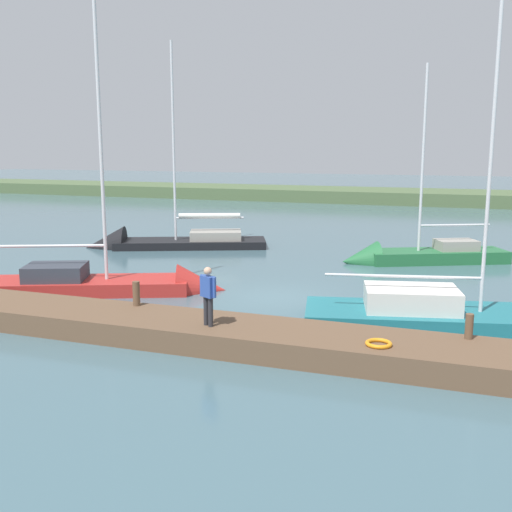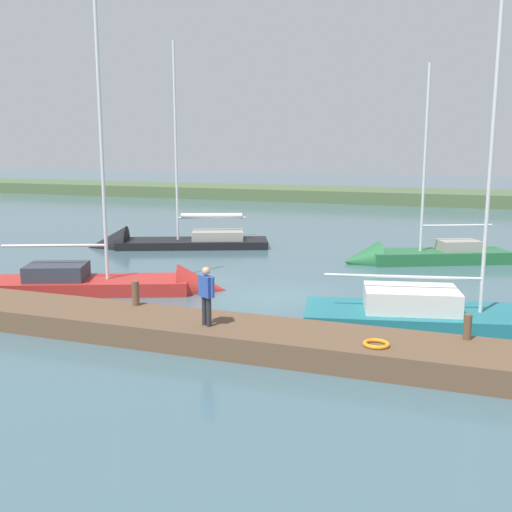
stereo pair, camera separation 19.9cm
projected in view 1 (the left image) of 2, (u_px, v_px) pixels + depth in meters
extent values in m
plane|color=#42606B|center=(274.00, 297.00, 21.98)|extent=(200.00, 200.00, 0.00)
cube|color=#4C603D|center=(398.00, 202.00, 59.51)|extent=(180.00, 8.00, 2.40)
cube|color=brown|center=(212.00, 333.00, 16.72)|extent=(19.30, 2.36, 0.64)
cylinder|color=brown|center=(469.00, 326.00, 15.15)|extent=(0.20, 0.20, 0.65)
cylinder|color=brown|center=(136.00, 294.00, 18.31)|extent=(0.22, 0.22, 0.76)
torus|color=orange|center=(379.00, 344.00, 14.68)|extent=(0.66, 0.66, 0.10)
cube|color=#236638|center=(436.00, 260.00, 28.64)|extent=(6.74, 4.51, 0.93)
cone|color=#236638|center=(360.00, 261.00, 28.27)|extent=(2.33, 2.42, 1.88)
cube|color=gray|center=(456.00, 245.00, 28.61)|extent=(2.23, 1.95, 0.48)
cylinder|color=silver|center=(423.00, 159.00, 27.69)|extent=(0.13, 0.13, 8.61)
cylinder|color=silver|center=(455.00, 225.00, 28.43)|extent=(3.17, 1.58, 0.10)
cube|color=black|center=(191.00, 247.00, 32.89)|extent=(8.44, 5.29, 0.80)
cone|color=black|center=(105.00, 248.00, 32.65)|extent=(2.84, 2.96, 2.34)
cube|color=gray|center=(216.00, 235.00, 32.84)|extent=(3.22, 2.65, 0.48)
cylinder|color=silver|center=(174.00, 143.00, 31.83)|extent=(0.13, 0.13, 10.47)
cylinder|color=silver|center=(210.00, 218.00, 32.65)|extent=(3.48, 1.53, 0.11)
cylinder|color=silver|center=(209.00, 216.00, 32.63)|extent=(3.20, 1.53, 0.27)
cube|color=#1E6B75|center=(447.00, 323.00, 18.68)|extent=(9.17, 4.47, 0.85)
cube|color=silver|center=(411.00, 299.00, 18.67)|extent=(3.18, 2.41, 0.69)
cylinder|color=silver|center=(491.00, 162.00, 17.66)|extent=(0.11, 0.11, 9.13)
cylinder|color=silver|center=(403.00, 276.00, 18.58)|extent=(4.71, 1.15, 0.09)
cube|color=#B22823|center=(86.00, 292.00, 22.72)|extent=(7.92, 4.88, 0.99)
cone|color=#B22823|center=(202.00, 290.00, 22.96)|extent=(2.50, 2.61, 2.05)
cube|color=#333842|center=(56.00, 272.00, 22.51)|extent=(2.63, 2.33, 0.58)
cylinder|color=silver|center=(101.00, 144.00, 21.76)|extent=(0.13, 0.13, 10.06)
cylinder|color=silver|center=(53.00, 246.00, 22.33)|extent=(3.62, 1.60, 0.11)
cylinder|color=#28282D|center=(206.00, 311.00, 16.31)|extent=(0.14, 0.14, 0.81)
cylinder|color=#28282D|center=(211.00, 312.00, 16.16)|extent=(0.14, 0.14, 0.81)
cube|color=#2D4C9E|center=(208.00, 287.00, 16.11)|extent=(0.49, 0.40, 0.58)
sphere|color=tan|center=(208.00, 271.00, 16.03)|extent=(0.22, 0.22, 0.22)
cylinder|color=#2D4C9E|center=(202.00, 284.00, 16.30)|extent=(0.09, 0.09, 0.55)
cylinder|color=#2D4C9E|center=(214.00, 288.00, 15.91)|extent=(0.09, 0.09, 0.55)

